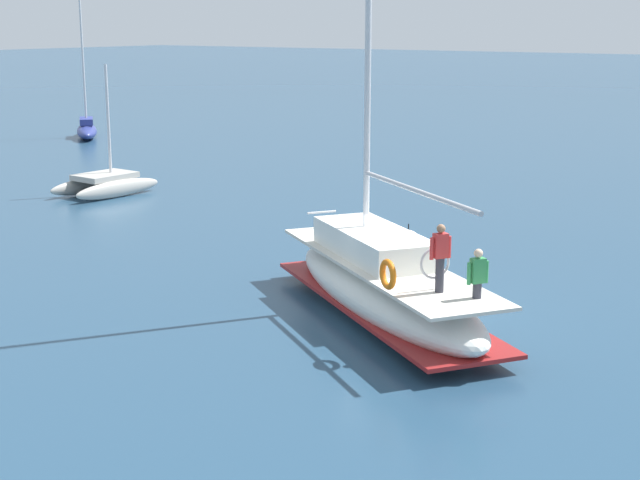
{
  "coord_description": "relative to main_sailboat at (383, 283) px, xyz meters",
  "views": [
    {
      "loc": [
        -20.47,
        -11.46,
        7.46
      ],
      "look_at": [
        -0.43,
        2.24,
        1.8
      ],
      "focal_mm": 52.9,
      "sensor_mm": 36.0,
      "label": 1
    }
  ],
  "objects": [
    {
      "name": "moored_sloop_near",
      "position": [
        21.98,
        35.42,
        -0.32
      ],
      "size": [
        4.56,
        4.86,
        8.74
      ],
      "color": "navy",
      "rests_on": "ground"
    },
    {
      "name": "ground_plane",
      "position": [
        0.39,
        -0.3,
        -0.92
      ],
      "size": [
        400.0,
        400.0,
        0.0
      ],
      "primitive_type": "plane",
      "color": "navy"
    },
    {
      "name": "moored_sloop_far",
      "position": [
        8.23,
        19.0,
        -0.39
      ],
      "size": [
        4.67,
        2.46,
        5.64
      ],
      "color": "#B7B2A8",
      "rests_on": "ground"
    },
    {
      "name": "mooring_buoy",
      "position": [
        7.01,
        3.16,
        -0.69
      ],
      "size": [
        0.78,
        0.78,
        0.99
      ],
      "color": "silver",
      "rests_on": "ground"
    },
    {
      "name": "main_sailboat",
      "position": [
        0.0,
        0.0,
        0.0
      ],
      "size": [
        7.4,
        9.28,
        14.39
      ],
      "color": "white",
      "rests_on": "ground"
    }
  ]
}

